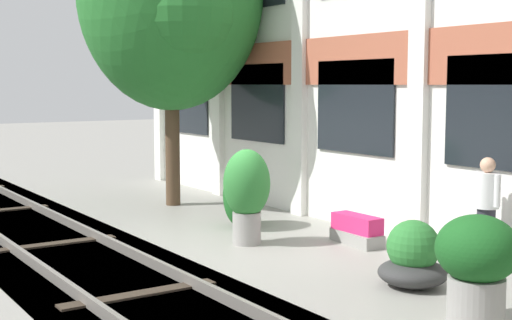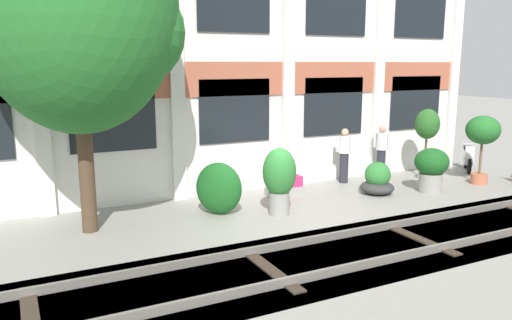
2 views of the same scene
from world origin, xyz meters
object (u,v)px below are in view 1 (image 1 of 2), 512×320
(potted_plant_wide_bowl, at_px, (413,259))
(resident_by_doorway, at_px, (486,210))
(potted_plant_stone_basin, at_px, (477,262))
(potted_plant_square_trough, at_px, (357,230))
(potted_plant_ribbed_drum, at_px, (247,190))
(topiary_hedge, at_px, (242,194))

(potted_plant_wide_bowl, height_order, resident_by_doorway, resident_by_doorway)
(potted_plant_stone_basin, relative_size, potted_plant_square_trough, 1.14)
(potted_plant_wide_bowl, relative_size, potted_plant_square_trough, 0.85)
(potted_plant_ribbed_drum, relative_size, topiary_hedge, 1.29)
(potted_plant_wide_bowl, relative_size, potted_plant_stone_basin, 0.75)
(potted_plant_square_trough, xyz_separation_m, topiary_hedge, (-2.27, -0.82, 0.38))
(resident_by_doorway, bearing_deg, potted_plant_ribbed_drum, -46.62)
(potted_plant_square_trough, bearing_deg, potted_plant_wide_bowl, -24.73)
(potted_plant_ribbed_drum, xyz_separation_m, topiary_hedge, (-1.24, 0.70, -0.30))
(potted_plant_stone_basin, bearing_deg, resident_by_doorway, 126.45)
(topiary_hedge, bearing_deg, potted_plant_ribbed_drum, -29.45)
(potted_plant_stone_basin, bearing_deg, potted_plant_wide_bowl, 160.64)
(potted_plant_square_trough, height_order, resident_by_doorway, resident_by_doorway)
(resident_by_doorway, relative_size, topiary_hedge, 1.32)
(resident_by_doorway, xyz_separation_m, topiary_hedge, (-4.53, -1.25, -0.26))
(potted_plant_square_trough, distance_m, potted_plant_ribbed_drum, 1.96)
(potted_plant_wide_bowl, height_order, potted_plant_stone_basin, potted_plant_stone_basin)
(potted_plant_ribbed_drum, height_order, resident_by_doorway, resident_by_doorway)
(potted_plant_stone_basin, xyz_separation_m, resident_by_doorway, (-1.47, 1.99, 0.17))
(resident_by_doorway, height_order, topiary_hedge, resident_by_doorway)
(potted_plant_wide_bowl, xyz_separation_m, potted_plant_ribbed_drum, (-3.32, -0.46, 0.54))
(potted_plant_wide_bowl, distance_m, resident_by_doorway, 1.57)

